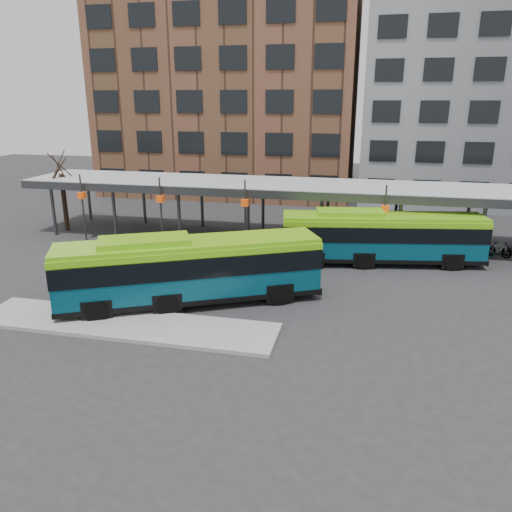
{
  "coord_description": "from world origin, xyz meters",
  "views": [
    {
      "loc": [
        4.87,
        -21.85,
        9.9
      ],
      "look_at": [
        -0.76,
        3.08,
        1.8
      ],
      "focal_mm": 35.0,
      "sensor_mm": 36.0,
      "label": 1
    }
  ],
  "objects_px": {
    "tree": "(64,199)",
    "pedestrian": "(63,294)",
    "bus_front": "(189,268)",
    "bus_rear": "(381,236)"
  },
  "relations": [
    {
      "from": "tree",
      "to": "pedestrian",
      "type": "bearing_deg",
      "value": -57.76
    },
    {
      "from": "tree",
      "to": "bus_front",
      "type": "xyz_separation_m",
      "value": [
        14.48,
        -11.78,
        -0.58
      ]
    },
    {
      "from": "pedestrian",
      "to": "bus_front",
      "type": "bearing_deg",
      "value": -38.92
    },
    {
      "from": "bus_front",
      "to": "pedestrian",
      "type": "bearing_deg",
      "value": -179.36
    },
    {
      "from": "tree",
      "to": "bus_rear",
      "type": "height_order",
      "value": "tree"
    },
    {
      "from": "tree",
      "to": "bus_rear",
      "type": "relative_size",
      "value": 0.45
    },
    {
      "from": "tree",
      "to": "bus_rear",
      "type": "distance_m",
      "value": 24.08
    },
    {
      "from": "bus_front",
      "to": "bus_rear",
      "type": "distance_m",
      "value": 12.81
    },
    {
      "from": "bus_rear",
      "to": "pedestrian",
      "type": "bearing_deg",
      "value": -152.18
    },
    {
      "from": "bus_front",
      "to": "pedestrian",
      "type": "xyz_separation_m",
      "value": [
        -5.32,
        -2.75,
        -0.79
      ]
    }
  ]
}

